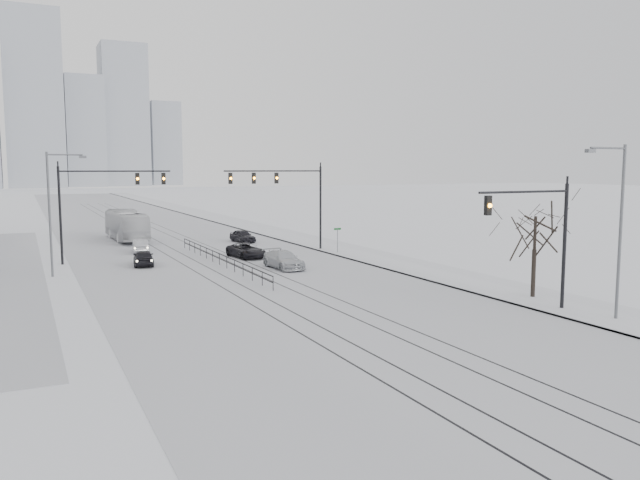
{
  "coord_description": "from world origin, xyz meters",
  "views": [
    {
      "loc": [
        -14.21,
        -18.7,
        7.79
      ],
      "look_at": [
        3.09,
        17.51,
        3.2
      ],
      "focal_mm": 35.0,
      "sensor_mm": 36.0,
      "label": 1
    }
  ],
  "objects_px": {
    "sedan_sb_inner": "(144,258)",
    "sedan_nb_right": "(284,260)",
    "bare_tree": "(535,225)",
    "sedan_nb_front": "(246,251)",
    "sedan_sb_outer": "(140,246)",
    "box_truck": "(126,226)",
    "sedan_nb_far": "(243,236)",
    "traffic_mast_near": "(543,230)"
  },
  "relations": [
    {
      "from": "sedan_sb_inner",
      "to": "sedan_nb_right",
      "type": "bearing_deg",
      "value": 155.34
    },
    {
      "from": "sedan_nb_right",
      "to": "bare_tree",
      "type": "bearing_deg",
      "value": -65.75
    },
    {
      "from": "sedan_sb_inner",
      "to": "sedan_nb_front",
      "type": "distance_m",
      "value": 8.98
    },
    {
      "from": "sedan_sb_outer",
      "to": "box_truck",
      "type": "bearing_deg",
      "value": -85.17
    },
    {
      "from": "sedan_nb_front",
      "to": "sedan_nb_far",
      "type": "xyz_separation_m",
      "value": [
        3.45,
        11.33,
        0.02
      ]
    },
    {
      "from": "sedan_nb_far",
      "to": "box_truck",
      "type": "xyz_separation_m",
      "value": [
        -10.9,
        7.13,
        0.98
      ]
    },
    {
      "from": "sedan_nb_front",
      "to": "sedan_sb_outer",
      "type": "bearing_deg",
      "value": 128.25
    },
    {
      "from": "bare_tree",
      "to": "sedan_sb_inner",
      "type": "distance_m",
      "value": 30.24
    },
    {
      "from": "sedan_nb_front",
      "to": "sedan_sb_inner",
      "type": "bearing_deg",
      "value": 176.47
    },
    {
      "from": "bare_tree",
      "to": "sedan_nb_right",
      "type": "xyz_separation_m",
      "value": [
        -9.15,
        17.17,
        -3.8
      ]
    },
    {
      "from": "bare_tree",
      "to": "sedan_nb_right",
      "type": "height_order",
      "value": "bare_tree"
    },
    {
      "from": "sedan_nb_right",
      "to": "sedan_nb_front",
      "type": "bearing_deg",
      "value": 92.08
    },
    {
      "from": "traffic_mast_near",
      "to": "sedan_nb_right",
      "type": "distance_m",
      "value": 21.61
    },
    {
      "from": "sedan_sb_outer",
      "to": "box_truck",
      "type": "relative_size",
      "value": 0.32
    },
    {
      "from": "traffic_mast_near",
      "to": "sedan_sb_outer",
      "type": "distance_m",
      "value": 38.0
    },
    {
      "from": "sedan_sb_inner",
      "to": "sedan_nb_front",
      "type": "relative_size",
      "value": 0.84
    },
    {
      "from": "sedan_sb_inner",
      "to": "sedan_nb_front",
      "type": "xyz_separation_m",
      "value": [
        8.95,
        0.71,
        -0.02
      ]
    },
    {
      "from": "sedan_sb_outer",
      "to": "sedan_nb_right",
      "type": "bearing_deg",
      "value": 127.61
    },
    {
      "from": "traffic_mast_near",
      "to": "sedan_sb_inner",
      "type": "height_order",
      "value": "traffic_mast_near"
    },
    {
      "from": "bare_tree",
      "to": "sedan_nb_front",
      "type": "bearing_deg",
      "value": 112.27
    },
    {
      "from": "sedan_nb_right",
      "to": "sedan_nb_far",
      "type": "xyz_separation_m",
      "value": [
        2.74,
        18.24,
        -0.03
      ]
    },
    {
      "from": "sedan_nb_far",
      "to": "sedan_sb_outer",
      "type": "bearing_deg",
      "value": -169.46
    },
    {
      "from": "sedan_sb_outer",
      "to": "box_truck",
      "type": "distance_m",
      "value": 11.02
    },
    {
      "from": "traffic_mast_near",
      "to": "sedan_nb_far",
      "type": "xyz_separation_m",
      "value": [
        -3.99,
        38.41,
        -3.9
      ]
    },
    {
      "from": "sedan_nb_far",
      "to": "sedan_nb_front",
      "type": "bearing_deg",
      "value": -115.18
    },
    {
      "from": "sedan_sb_outer",
      "to": "sedan_nb_right",
      "type": "relative_size",
      "value": 0.8
    },
    {
      "from": "traffic_mast_near",
      "to": "box_truck",
      "type": "xyz_separation_m",
      "value": [
        -14.89,
        45.54,
        -2.93
      ]
    },
    {
      "from": "sedan_nb_far",
      "to": "box_truck",
      "type": "relative_size",
      "value": 0.33
    },
    {
      "from": "sedan_sb_inner",
      "to": "bare_tree",
      "type": "bearing_deg",
      "value": 136.86
    },
    {
      "from": "traffic_mast_near",
      "to": "sedan_sb_inner",
      "type": "bearing_deg",
      "value": 121.88
    },
    {
      "from": "sedan_sb_outer",
      "to": "sedan_nb_front",
      "type": "distance_m",
      "value": 10.84
    },
    {
      "from": "sedan_sb_inner",
      "to": "sedan_sb_outer",
      "type": "bearing_deg",
      "value": -89.7
    },
    {
      "from": "bare_tree",
      "to": "box_truck",
      "type": "relative_size",
      "value": 0.52
    },
    {
      "from": "sedan_sb_outer",
      "to": "sedan_nb_right",
      "type": "distance_m",
      "value": 16.75
    },
    {
      "from": "sedan_nb_front",
      "to": "box_truck",
      "type": "relative_size",
      "value": 0.39
    },
    {
      "from": "sedan_sb_inner",
      "to": "sedan_nb_front",
      "type": "bearing_deg",
      "value": -167.44
    },
    {
      "from": "traffic_mast_near",
      "to": "sedan_nb_far",
      "type": "relative_size",
      "value": 1.81
    },
    {
      "from": "sedan_nb_right",
      "to": "box_truck",
      "type": "relative_size",
      "value": 0.41
    },
    {
      "from": "sedan_nb_front",
      "to": "sedan_nb_right",
      "type": "xyz_separation_m",
      "value": [
        0.71,
        -6.91,
        0.06
      ]
    },
    {
      "from": "sedan_sb_outer",
      "to": "sedan_nb_far",
      "type": "height_order",
      "value": "sedan_nb_far"
    },
    {
      "from": "bare_tree",
      "to": "sedan_sb_outer",
      "type": "bearing_deg",
      "value": 119.28
    },
    {
      "from": "sedan_nb_front",
      "to": "box_truck",
      "type": "xyz_separation_m",
      "value": [
        -7.45,
        18.46,
        1.0
      ]
    }
  ]
}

